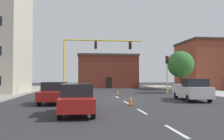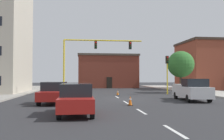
# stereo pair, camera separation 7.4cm
# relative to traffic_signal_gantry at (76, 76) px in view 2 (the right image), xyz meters

# --- Properties ---
(ground_plane) EXTENTS (160.00, 160.00, 0.00)m
(ground_plane) POSITION_rel_traffic_signal_gantry_xyz_m (4.52, -6.98, -2.34)
(ground_plane) COLOR #2D2D30
(sidewalk_left) EXTENTS (6.00, 56.00, 0.14)m
(sidewalk_left) POSITION_rel_traffic_signal_gantry_xyz_m (-8.98, 1.02, -2.27)
(sidewalk_left) COLOR #9E998E
(sidewalk_left) RESTS_ON ground_plane
(sidewalk_right) EXTENTS (6.00, 56.00, 0.14)m
(sidewalk_right) POSITION_rel_traffic_signal_gantry_xyz_m (18.02, 1.02, -2.27)
(sidewalk_right) COLOR #B2ADA3
(sidewalk_right) RESTS_ON ground_plane
(lane_stripe_seg_0) EXTENTS (0.16, 2.40, 0.01)m
(lane_stripe_seg_0) POSITION_rel_traffic_signal_gantry_xyz_m (4.52, -20.98, -2.33)
(lane_stripe_seg_0) COLOR silver
(lane_stripe_seg_0) RESTS_ON ground_plane
(lane_stripe_seg_1) EXTENTS (0.16, 2.40, 0.01)m
(lane_stripe_seg_1) POSITION_rel_traffic_signal_gantry_xyz_m (4.52, -15.48, -2.33)
(lane_stripe_seg_1) COLOR silver
(lane_stripe_seg_1) RESTS_ON ground_plane
(lane_stripe_seg_2) EXTENTS (0.16, 2.40, 0.01)m
(lane_stripe_seg_2) POSITION_rel_traffic_signal_gantry_xyz_m (4.52, -9.98, -2.33)
(lane_stripe_seg_2) COLOR silver
(lane_stripe_seg_2) RESTS_ON ground_plane
(lane_stripe_seg_3) EXTENTS (0.16, 2.40, 0.01)m
(lane_stripe_seg_3) POSITION_rel_traffic_signal_gantry_xyz_m (4.52, -4.48, -2.33)
(lane_stripe_seg_3) COLOR silver
(lane_stripe_seg_3) RESTS_ON ground_plane
(building_brick_center) EXTENTS (12.38, 10.29, 6.87)m
(building_brick_center) POSITION_rel_traffic_signal_gantry_xyz_m (5.94, 22.09, 1.11)
(building_brick_center) COLOR brown
(building_brick_center) RESTS_ON ground_plane
(building_row_right) EXTENTS (10.96, 9.76, 8.71)m
(building_row_right) POSITION_rel_traffic_signal_gantry_xyz_m (24.37, 11.78, 2.03)
(building_row_right) COLOR brown
(building_row_right) RESTS_ON ground_plane
(traffic_signal_gantry) EXTENTS (10.64, 1.20, 6.83)m
(traffic_signal_gantry) POSITION_rel_traffic_signal_gantry_xyz_m (0.00, 0.00, 0.00)
(traffic_signal_gantry) COLOR yellow
(traffic_signal_gantry) RESTS_ON ground_plane
(traffic_light_pole_right) EXTENTS (0.32, 0.47, 4.80)m
(traffic_light_pole_right) POSITION_rel_traffic_signal_gantry_xyz_m (11.31, -1.03, 1.19)
(traffic_light_pole_right) COLOR yellow
(traffic_light_pole_right) RESTS_ON ground_plane
(tree_right_mid) EXTENTS (3.64, 3.64, 5.75)m
(tree_right_mid) POSITION_rel_traffic_signal_gantry_xyz_m (14.21, 1.73, 1.57)
(tree_right_mid) COLOR brown
(tree_right_mid) RESTS_ON ground_plane
(pickup_truck_white) EXTENTS (2.51, 5.57, 1.99)m
(pickup_truck_white) POSITION_rel_traffic_signal_gantry_xyz_m (10.72, -9.10, -1.36)
(pickup_truck_white) COLOR white
(pickup_truck_white) RESTS_ON ground_plane
(sedan_red_near_left) EXTENTS (2.15, 4.61, 1.74)m
(sedan_red_near_left) POSITION_rel_traffic_signal_gantry_xyz_m (-1.38, -10.23, -1.45)
(sedan_red_near_left) COLOR #B21E19
(sedan_red_near_left) RESTS_ON ground_plane
(sedan_red_mid_left) EXTENTS (1.93, 4.53, 1.74)m
(sedan_red_mid_left) POSITION_rel_traffic_signal_gantry_xyz_m (0.58, -16.26, -1.45)
(sedan_red_mid_left) COLOR #B21E19
(sedan_red_mid_left) RESTS_ON ground_plane
(traffic_cone_roadside_a) EXTENTS (0.36, 0.36, 0.75)m
(traffic_cone_roadside_a) POSITION_rel_traffic_signal_gantry_xyz_m (4.44, -12.32, -1.97)
(traffic_cone_roadside_a) COLOR black
(traffic_cone_roadside_a) RESTS_ON ground_plane
(traffic_cone_roadside_b) EXTENTS (0.36, 0.36, 0.62)m
(traffic_cone_roadside_b) POSITION_rel_traffic_signal_gantry_xyz_m (4.97, -1.74, -2.03)
(traffic_cone_roadside_b) COLOR black
(traffic_cone_roadside_b) RESTS_ON ground_plane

